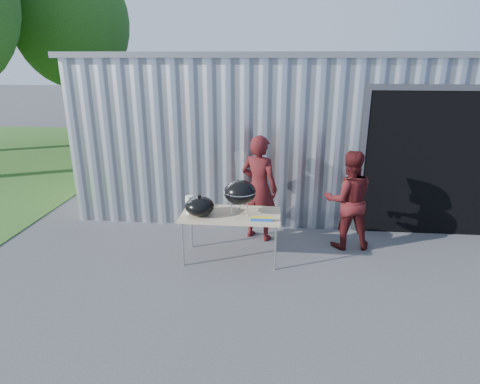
# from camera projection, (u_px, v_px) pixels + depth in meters

# --- Properties ---
(ground) EXTENTS (80.00, 80.00, 0.00)m
(ground) POSITION_uv_depth(u_px,v_px,m) (234.00, 272.00, 5.93)
(ground) COLOR #434346
(building) EXTENTS (8.20, 6.20, 3.10)m
(building) POSITION_uv_depth(u_px,v_px,m) (291.00, 121.00, 9.69)
(building) COLOR silver
(building) RESTS_ON ground
(tree_far) EXTENTS (3.85, 3.85, 6.37)m
(tree_far) POSITION_uv_depth(u_px,v_px,m) (72.00, 22.00, 13.66)
(tree_far) COLOR #442D19
(tree_far) RESTS_ON ground
(folding_table) EXTENTS (1.50, 0.75, 0.75)m
(folding_table) POSITION_uv_depth(u_px,v_px,m) (231.00, 216.00, 6.11)
(folding_table) COLOR tan
(folding_table) RESTS_ON ground
(kettle_grill) EXTENTS (0.49, 0.49, 0.95)m
(kettle_grill) POSITION_uv_depth(u_px,v_px,m) (240.00, 188.00, 5.96)
(kettle_grill) COLOR black
(kettle_grill) RESTS_ON folding_table
(grill_lid) EXTENTS (0.44, 0.44, 0.32)m
(grill_lid) POSITION_uv_depth(u_px,v_px,m) (200.00, 206.00, 6.00)
(grill_lid) COLOR black
(grill_lid) RESTS_ON folding_table
(paper_towels) EXTENTS (0.12, 0.12, 0.28)m
(paper_towels) POSITION_uv_depth(u_px,v_px,m) (190.00, 205.00, 6.06)
(paper_towels) COLOR white
(paper_towels) RESTS_ON folding_table
(white_tub) EXTENTS (0.20, 0.15, 0.10)m
(white_tub) POSITION_uv_depth(u_px,v_px,m) (198.00, 205.00, 6.32)
(white_tub) COLOR white
(white_tub) RESTS_ON folding_table
(foil_box) EXTENTS (0.32, 0.05, 0.06)m
(foil_box) POSITION_uv_depth(u_px,v_px,m) (262.00, 219.00, 5.81)
(foil_box) COLOR #1A50AE
(foil_box) RESTS_ON folding_table
(person_cook) EXTENTS (0.78, 0.67, 1.82)m
(person_cook) POSITION_uv_depth(u_px,v_px,m) (259.00, 188.00, 6.77)
(person_cook) COLOR #471113
(person_cook) RESTS_ON ground
(person_bystander) EXTENTS (0.84, 0.68, 1.63)m
(person_bystander) POSITION_uv_depth(u_px,v_px,m) (348.00, 200.00, 6.48)
(person_bystander) COLOR #471113
(person_bystander) RESTS_ON ground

